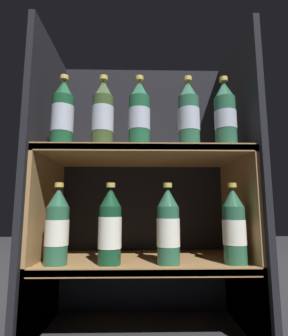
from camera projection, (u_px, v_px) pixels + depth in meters
name	position (u px, v px, depth m)	size (l,w,h in m)	color
fridge_back_wall	(143.00, 183.00, 1.09)	(0.71, 0.02, 1.00)	black
fridge_side_left	(44.00, 178.00, 0.91)	(0.02, 0.37, 1.00)	black
fridge_side_right	(242.00, 179.00, 0.92)	(0.02, 0.37, 1.00)	black
shelf_lower	(144.00, 272.00, 0.86)	(0.67, 0.33, 0.23)	#9E7547
shelf_upper	(144.00, 199.00, 0.90)	(0.67, 0.33, 0.59)	#9E7547
bottle_upper_front_0	(63.00, 115.00, 0.84)	(0.07, 0.07, 0.24)	#194C2D
bottle_upper_front_1	(103.00, 116.00, 0.84)	(0.07, 0.07, 0.24)	#384C28
bottle_upper_front_2	(139.00, 116.00, 0.85)	(0.07, 0.07, 0.24)	#1E5638
bottle_upper_front_3	(189.00, 116.00, 0.85)	(0.07, 0.07, 0.24)	#285B42
bottle_upper_front_4	(225.00, 116.00, 0.85)	(0.07, 0.07, 0.24)	#285B42
bottle_lower_front_0	(57.00, 227.00, 0.79)	(0.07, 0.07, 0.24)	#285B42
bottle_lower_front_1	(110.00, 228.00, 0.79)	(0.07, 0.07, 0.24)	#144228
bottle_lower_front_2	(168.00, 227.00, 0.79)	(0.07, 0.07, 0.24)	#285B42
bottle_lower_front_3	(234.00, 227.00, 0.80)	(0.07, 0.07, 0.24)	#285B42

